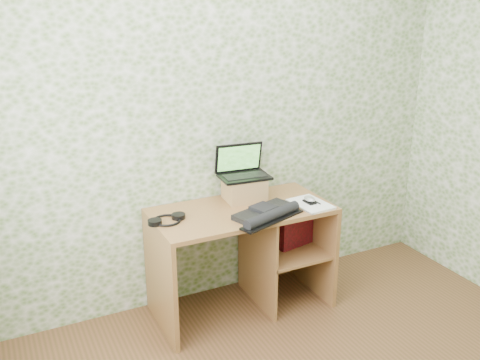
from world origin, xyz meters
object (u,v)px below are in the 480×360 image
notepad (310,204)px  riser (244,189)px  laptop (242,169)px  keyboard (267,213)px  desk (250,241)px

notepad → riser: bearing=135.7°
riser → laptop: size_ratio=0.75×
notepad → laptop: bearing=132.4°
notepad → keyboard: bearing=-177.3°
desk → notepad: (0.37, -0.17, 0.28)m
riser → notepad: size_ratio=0.90×
riser → keyboard: bearing=-90.9°
riser → notepad: (0.36, -0.29, -0.07)m
desk → notepad: 0.49m
riser → keyboard: riser is taller
keyboard → laptop: bearing=70.3°
desk → laptop: bearing=84.4°
laptop → riser: bearing=-85.0°
riser → keyboard: size_ratio=0.53×
laptop → notepad: size_ratio=1.21×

